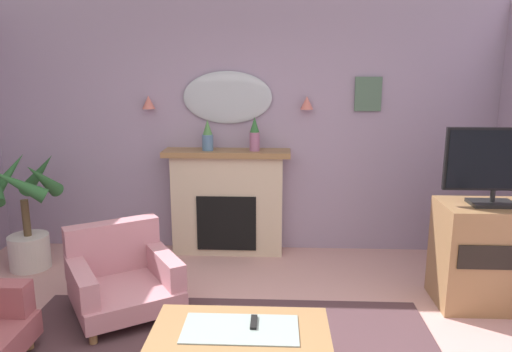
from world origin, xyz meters
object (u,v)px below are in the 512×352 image
object	(u,v)px
tv_remote	(254,323)
potted_plant_corner_palm	(25,213)
tv_cabinet	(485,255)
mantel_vase_left	(255,135)
armchair_by_coffee_table	(122,276)
wall_mirror	(228,98)
wall_sconce_left	(148,102)
mantel_vase_right	(208,136)
wall_sconce_right	(307,103)
coffee_table	(241,338)
fireplace	(228,203)
framed_picture	(368,94)
tv_flatscreen	(496,164)

from	to	relation	value
tv_remote	potted_plant_corner_palm	size ratio (longest dim) A/B	0.13
tv_cabinet	potted_plant_corner_palm	xyz separation A→B (m)	(-4.33, 0.57, 0.14)
mantel_vase_left	armchair_by_coffee_table	distance (m)	1.98
armchair_by_coffee_table	wall_mirror	bearing A→B (deg)	62.87
potted_plant_corner_palm	wall_sconce_left	bearing A→B (deg)	28.46
mantel_vase_right	wall_sconce_right	size ratio (longest dim) A/B	2.36
wall_sconce_left	armchair_by_coffee_table	size ratio (longest dim) A/B	0.12
mantel_vase_left	potted_plant_corner_palm	size ratio (longest dim) A/B	0.30
coffee_table	tv_cabinet	size ratio (longest dim) A/B	1.22
mantel_vase_right	wall_sconce_right	xyz separation A→B (m)	(1.05, 0.12, 0.35)
fireplace	mantel_vase_left	xyz separation A→B (m)	(0.30, -0.03, 0.76)
mantel_vase_left	coffee_table	size ratio (longest dim) A/B	0.33
fireplace	wall_sconce_left	xyz separation A→B (m)	(-0.85, 0.09, 1.09)
tv_remote	potted_plant_corner_palm	xyz separation A→B (m)	(-2.40, 1.79, 0.13)
coffee_table	fireplace	bearing A→B (deg)	97.80
tv_remote	tv_cabinet	size ratio (longest dim) A/B	0.18
wall_sconce_left	coffee_table	distance (m)	3.03
coffee_table	framed_picture	bearing A→B (deg)	65.20
tv_flatscreen	mantel_vase_left	bearing A→B (deg)	151.73
fireplace	tv_cabinet	xyz separation A→B (m)	(2.34, -1.10, -0.12)
wall_mirror	potted_plant_corner_palm	bearing A→B (deg)	-161.40
wall_mirror	tv_cabinet	xyz separation A→B (m)	(2.34, -1.24, -1.26)
armchair_by_coffee_table	tv_cabinet	distance (m)	3.11
tv_remote	armchair_by_coffee_table	bearing A→B (deg)	140.12
wall_sconce_right	tv_remote	xyz separation A→B (m)	(-0.44, -2.41, -1.21)
mantel_vase_left	armchair_by_coffee_table	size ratio (longest dim) A/B	0.32
fireplace	coffee_table	xyz separation A→B (m)	(0.33, -2.39, -0.19)
wall_sconce_left	tv_flatscreen	distance (m)	3.43
wall_sconce_left	coffee_table	world-z (taller)	wall_sconce_left
tv_cabinet	tv_remote	bearing A→B (deg)	-147.71
armchair_by_coffee_table	wall_sconce_left	bearing A→B (deg)	93.50
coffee_table	tv_flatscreen	size ratio (longest dim) A/B	1.31
tv_cabinet	tv_flatscreen	size ratio (longest dim) A/B	1.07
wall_mirror	tv_flatscreen	distance (m)	2.70
armchair_by_coffee_table	tv_flatscreen	bearing A→B (deg)	4.12
mantel_vase_right	wall_sconce_left	bearing A→B (deg)	169.54
tv_remote	tv_flatscreen	distance (m)	2.41
wall_mirror	framed_picture	bearing A→B (deg)	0.38
wall_sconce_right	tv_cabinet	distance (m)	2.26
tv_cabinet	tv_flatscreen	xyz separation A→B (m)	(0.00, -0.02, 0.80)
mantel_vase_left	potted_plant_corner_palm	distance (m)	2.47
fireplace	wall_mirror	xyz separation A→B (m)	(0.00, 0.14, 1.14)
framed_picture	armchair_by_coffee_table	xyz separation A→B (m)	(-2.26, -1.50, -1.44)
wall_sconce_right	potted_plant_corner_palm	distance (m)	3.11
potted_plant_corner_palm	framed_picture	bearing A→B (deg)	11.04
coffee_table	potted_plant_corner_palm	world-z (taller)	potted_plant_corner_palm
coffee_table	tv_cabinet	xyz separation A→B (m)	(2.01, 1.29, 0.07)
framed_picture	coffee_table	world-z (taller)	framed_picture
fireplace	wall_sconce_left	world-z (taller)	wall_sconce_left
mantel_vase_right	framed_picture	distance (m)	1.77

